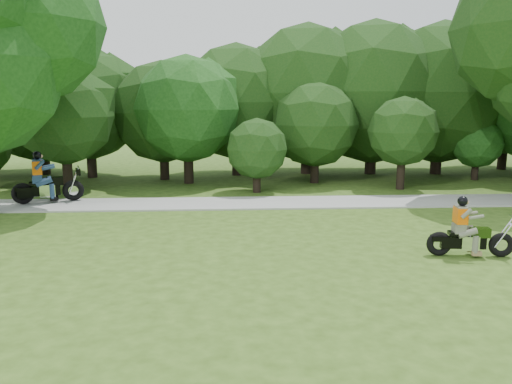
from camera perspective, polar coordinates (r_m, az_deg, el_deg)
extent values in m
plane|color=#304C15|center=(10.94, 8.80, -9.77)|extent=(100.00, 100.00, 0.00)
cube|color=gray|center=(18.55, 3.67, -1.21)|extent=(60.00, 2.20, 0.06)
cylinder|color=black|center=(20.67, 0.09, 1.32)|extent=(0.33, 0.33, 0.99)
sphere|color=#153810|center=(20.50, 0.09, 4.96)|extent=(2.53, 2.53, 2.53)
cylinder|color=black|center=(22.51, -20.74, 2.41)|extent=(0.40, 0.40, 1.79)
sphere|color=#153810|center=(22.34, -21.11, 8.06)|extent=(4.08, 4.08, 4.08)
cylinder|color=black|center=(28.04, -23.06, 3.71)|extent=(0.55, 0.55, 1.80)
sphere|color=#153810|center=(27.89, -23.53, 10.17)|extent=(6.96, 6.96, 6.96)
cylinder|color=black|center=(26.01, -18.27, 3.56)|extent=(0.47, 0.47, 1.80)
sphere|color=#153810|center=(25.85, -18.61, 9.37)|extent=(5.35, 5.35, 5.35)
cylinder|color=black|center=(23.24, 6.71, 2.78)|extent=(0.40, 0.40, 1.42)
sphere|color=#153810|center=(23.06, 6.81, 7.69)|extent=(3.94, 3.94, 3.94)
cylinder|color=black|center=(25.52, -2.20, 3.95)|extent=(0.49, 0.49, 1.80)
sphere|color=#153810|center=(25.36, -2.24, 10.23)|extent=(5.82, 5.82, 5.82)
cylinder|color=black|center=(30.88, 26.35, 4.00)|extent=(0.48, 0.48, 1.80)
sphere|color=#153810|center=(30.75, 26.76, 9.06)|extent=(5.64, 5.64, 5.64)
cylinder|color=black|center=(26.20, 5.76, 4.07)|extent=(0.55, 0.55, 1.80)
sphere|color=#153810|center=(26.05, 5.89, 11.10)|extent=(7.09, 7.09, 7.09)
cylinder|color=black|center=(24.49, -10.42, 3.33)|extent=(0.44, 0.44, 1.64)
sphere|color=#153810|center=(24.32, -10.61, 8.94)|extent=(4.85, 4.85, 4.85)
cylinder|color=black|center=(23.13, -7.72, 3.20)|extent=(0.44, 0.44, 1.80)
sphere|color=#184614|center=(22.96, -7.87, 9.35)|extent=(4.86, 4.86, 4.86)
cylinder|color=black|center=(26.64, 12.97, 3.97)|extent=(0.56, 0.56, 1.80)
sphere|color=#153810|center=(26.49, 13.26, 11.00)|extent=(7.27, 7.27, 7.27)
cylinder|color=black|center=(26.19, 23.75, 2.37)|extent=(0.32, 0.32, 1.01)
sphere|color=#184614|center=(26.06, 23.95, 5.18)|extent=(2.42, 2.42, 2.42)
cylinder|color=black|center=(27.60, 19.90, 3.83)|extent=(0.56, 0.56, 1.80)
sphere|color=#153810|center=(27.46, 20.32, 10.56)|extent=(7.20, 7.20, 7.20)
cylinder|color=black|center=(22.26, 16.22, 2.24)|extent=(0.35, 0.35, 1.52)
sphere|color=#153810|center=(22.09, 16.44, 6.67)|extent=(2.96, 2.96, 2.96)
sphere|color=#184614|center=(18.68, -24.82, 17.00)|extent=(5.12, 5.12, 5.12)
torus|color=black|center=(13.05, 20.18, -5.57)|extent=(0.63, 0.25, 0.61)
torus|color=black|center=(13.54, 26.23, -5.44)|extent=(0.63, 0.25, 0.61)
cube|color=black|center=(13.21, 22.55, -5.34)|extent=(1.08, 0.34, 0.28)
cube|color=silver|center=(13.26, 23.16, -5.33)|extent=(0.45, 0.35, 0.35)
cube|color=black|center=(13.27, 24.20, -4.23)|extent=(0.48, 0.32, 0.23)
cube|color=black|center=(13.11, 22.12, -4.40)|extent=(0.48, 0.33, 0.09)
cylinder|color=silver|center=(13.48, 26.47, -4.19)|extent=(0.47, 0.10, 0.72)
cube|color=#5A5D4B|center=(13.08, 22.16, -3.88)|extent=(0.30, 0.36, 0.21)
cube|color=#5A5D4B|center=(13.02, 22.33, -2.54)|extent=(0.27, 0.39, 0.49)
cube|color=#ED5E04|center=(13.02, 22.33, -2.47)|extent=(0.30, 0.43, 0.38)
sphere|color=black|center=(12.96, 22.55, -0.97)|extent=(0.24, 0.24, 0.24)
torus|color=black|center=(19.89, -25.10, -0.16)|extent=(0.81, 0.47, 0.78)
torus|color=black|center=(19.88, -20.15, 0.18)|extent=(0.81, 0.47, 0.78)
cube|color=black|center=(19.86, -23.23, 0.13)|extent=(1.26, 0.66, 0.36)
cube|color=silver|center=(19.86, -22.74, 0.16)|extent=(0.63, 0.53, 0.44)
cube|color=black|center=(19.81, -22.01, 1.16)|extent=(0.66, 0.51, 0.29)
cube|color=black|center=(19.82, -23.69, 0.92)|extent=(0.66, 0.53, 0.11)
cylinder|color=silver|center=(19.83, -20.09, 1.30)|extent=(0.43, 0.19, 1.00)
cylinder|color=silver|center=(19.77, -19.64, 2.70)|extent=(0.27, 0.68, 0.04)
cube|color=black|center=(19.64, -24.98, -0.11)|extent=(0.48, 0.28, 0.38)
cube|color=black|center=(20.12, -24.93, 0.12)|extent=(0.48, 0.28, 0.38)
cube|color=navy|center=(19.80, -23.72, 1.36)|extent=(0.45, 0.51, 0.27)
cube|color=navy|center=(19.74, -23.74, 2.51)|extent=(0.43, 0.54, 0.62)
cube|color=#ED5E04|center=(19.74, -23.75, 2.58)|extent=(0.47, 0.59, 0.49)
sphere|color=black|center=(19.69, -23.74, 3.86)|extent=(0.31, 0.31, 0.31)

